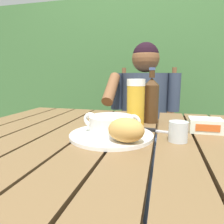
% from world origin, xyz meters
% --- Properties ---
extents(dining_table, '(1.17, 1.00, 0.77)m').
position_xyz_m(dining_table, '(0.00, 0.00, 0.68)').
color(dining_table, brown).
rests_on(dining_table, ground_plane).
extents(hedge_backdrop, '(3.90, 0.85, 2.56)m').
position_xyz_m(hedge_backdrop, '(0.09, 1.79, 1.03)').
color(hedge_backdrop, '#44723C').
rests_on(hedge_backdrop, ground_plane).
extents(chair_near_diner, '(0.46, 0.46, 1.05)m').
position_xyz_m(chair_near_diner, '(0.09, 0.94, 0.50)').
color(chair_near_diner, brown).
rests_on(chair_near_diner, ground_plane).
extents(person_eating, '(0.48, 0.47, 1.21)m').
position_xyz_m(person_eating, '(0.08, 0.74, 0.71)').
color(person_eating, '#343F55').
rests_on(person_eating, ground_plane).
extents(serving_plate, '(0.29, 0.29, 0.01)m').
position_xyz_m(serving_plate, '(0.05, -0.03, 0.78)').
color(serving_plate, white).
rests_on(serving_plate, dining_table).
extents(soup_bowl, '(0.20, 0.15, 0.07)m').
position_xyz_m(soup_bowl, '(0.05, -0.03, 0.82)').
color(soup_bowl, white).
rests_on(soup_bowl, serving_plate).
extents(bread_roll, '(0.12, 0.10, 0.08)m').
position_xyz_m(bread_roll, '(0.11, -0.10, 0.82)').
color(bread_roll, tan).
rests_on(bread_roll, serving_plate).
extents(beer_glass, '(0.08, 0.08, 0.20)m').
position_xyz_m(beer_glass, '(0.10, 0.18, 0.87)').
color(beer_glass, gold).
rests_on(beer_glass, dining_table).
extents(beer_bottle, '(0.07, 0.07, 0.25)m').
position_xyz_m(beer_bottle, '(0.16, 0.24, 0.88)').
color(beer_bottle, '#442A15').
rests_on(beer_bottle, dining_table).
extents(water_glass_small, '(0.06, 0.06, 0.07)m').
position_xyz_m(water_glass_small, '(0.27, -0.02, 0.81)').
color(water_glass_small, silver).
rests_on(water_glass_small, dining_table).
extents(butter_tub, '(0.12, 0.09, 0.05)m').
position_xyz_m(butter_tub, '(0.38, 0.13, 0.80)').
color(butter_tub, white).
rests_on(butter_tub, dining_table).
extents(table_knife, '(0.14, 0.04, 0.01)m').
position_xyz_m(table_knife, '(0.19, 0.08, 0.78)').
color(table_knife, silver).
rests_on(table_knife, dining_table).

